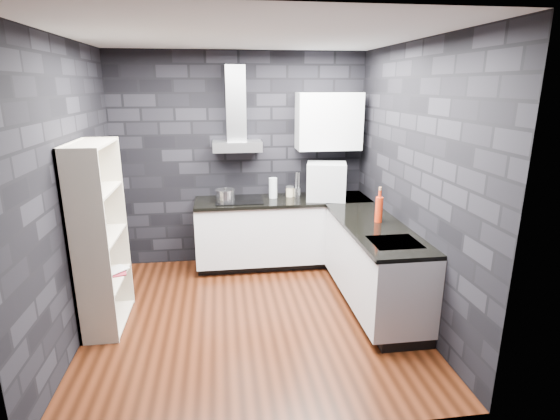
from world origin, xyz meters
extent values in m
plane|color=#421B0C|center=(0.00, 0.00, 0.00)|extent=(3.20, 3.20, 0.00)
plane|color=silver|center=(0.00, 0.00, 2.70)|extent=(3.20, 3.20, 0.00)
cube|color=black|center=(0.00, 1.62, 1.35)|extent=(3.20, 0.05, 2.70)
cube|color=black|center=(0.00, -1.62, 1.35)|extent=(3.20, 0.05, 2.70)
cube|color=black|center=(-1.62, 0.00, 1.35)|extent=(0.05, 3.20, 2.70)
cube|color=black|center=(1.62, 0.00, 1.35)|extent=(0.05, 3.20, 2.70)
cube|color=black|center=(0.50, 1.34, 0.05)|extent=(2.18, 0.50, 0.10)
cube|color=black|center=(1.34, 0.10, 0.05)|extent=(0.50, 1.78, 0.10)
cube|color=silver|center=(0.50, 1.30, 0.48)|extent=(2.20, 0.60, 0.76)
cube|color=silver|center=(1.30, 0.10, 0.48)|extent=(0.60, 1.80, 0.76)
cube|color=black|center=(0.50, 1.29, 0.88)|extent=(2.20, 0.62, 0.04)
cube|color=black|center=(1.29, 0.10, 0.88)|extent=(0.62, 1.80, 0.04)
cube|color=black|center=(1.30, 1.30, 0.88)|extent=(0.62, 0.62, 0.04)
cube|color=#B6B6BA|center=(-0.05, 1.43, 1.56)|extent=(0.60, 0.34, 0.12)
cube|color=#B6B6BA|center=(-0.05, 1.50, 2.07)|extent=(0.24, 0.20, 0.90)
cube|color=silver|center=(1.10, 1.43, 1.85)|extent=(0.80, 0.35, 0.70)
cube|color=black|center=(-0.05, 1.30, 0.91)|extent=(0.58, 0.50, 0.01)
cube|color=#B6B6BA|center=(1.30, -0.40, 0.89)|extent=(0.44, 0.40, 0.01)
cylinder|color=#B8B9BD|center=(-0.22, 1.23, 0.98)|extent=(0.30, 0.30, 0.13)
cylinder|color=silver|center=(0.39, 1.37, 1.03)|extent=(0.13, 0.13, 0.26)
cylinder|color=#CDBA90|center=(0.61, 1.41, 0.96)|extent=(0.11, 0.11, 0.12)
cylinder|color=#B8B9BD|center=(0.70, 1.38, 0.96)|extent=(0.11, 0.11, 0.11)
cube|color=#AFB2B6|center=(1.04, 1.20, 1.12)|extent=(0.55, 0.47, 0.48)
cylinder|color=#B9290D|center=(1.36, 0.21, 1.03)|extent=(0.09, 0.09, 0.27)
cube|color=beige|center=(-1.42, 0.10, 0.90)|extent=(0.54, 0.86, 1.80)
imported|color=white|center=(-1.42, -0.03, 0.94)|extent=(0.24, 0.24, 0.05)
imported|color=maroon|center=(-1.43, 0.23, 0.57)|extent=(0.18, 0.07, 0.24)
imported|color=#B2B2B2|center=(-1.42, 0.32, 0.59)|extent=(0.14, 0.13, 0.23)
camera|label=1|loc=(-0.27, -3.99, 2.29)|focal=28.00mm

